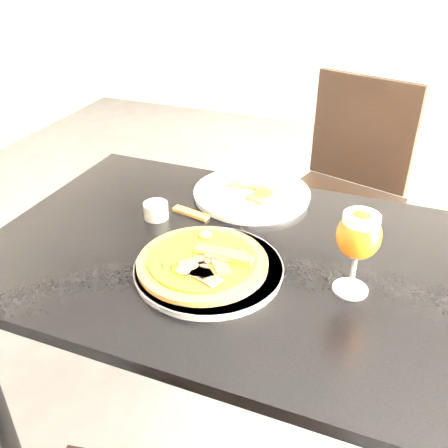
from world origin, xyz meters
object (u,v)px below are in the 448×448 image
at_px(chair_far, 342,190).
at_px(pizza, 203,261).
at_px(beer_glass, 359,236).
at_px(dining_table, 234,280).

relative_size(chair_far, pizza, 3.19).
bearing_deg(pizza, beer_glass, 9.04).
xyz_separation_m(dining_table, chair_far, (0.14, 0.88, -0.14)).
bearing_deg(dining_table, chair_far, 81.55).
distance_m(chair_far, beer_glass, 1.01).
xyz_separation_m(chair_far, pizza, (-0.18, -0.98, 0.26)).
bearing_deg(beer_glass, pizza, -170.96).
distance_m(dining_table, beer_glass, 0.37).
xyz_separation_m(dining_table, beer_glass, (0.28, -0.05, 0.23)).
relative_size(dining_table, beer_glass, 6.31).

